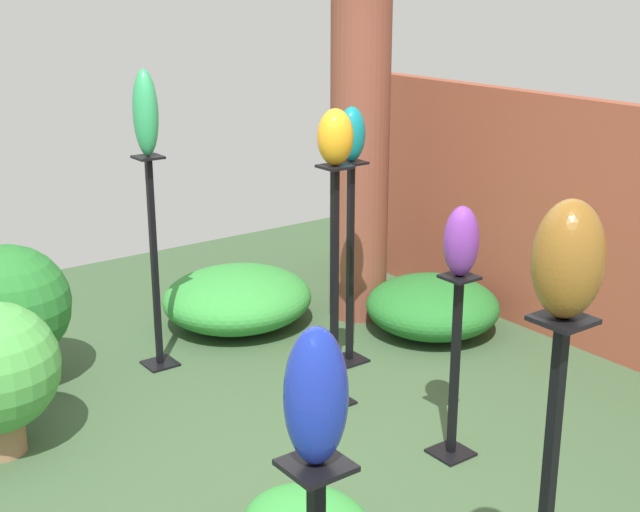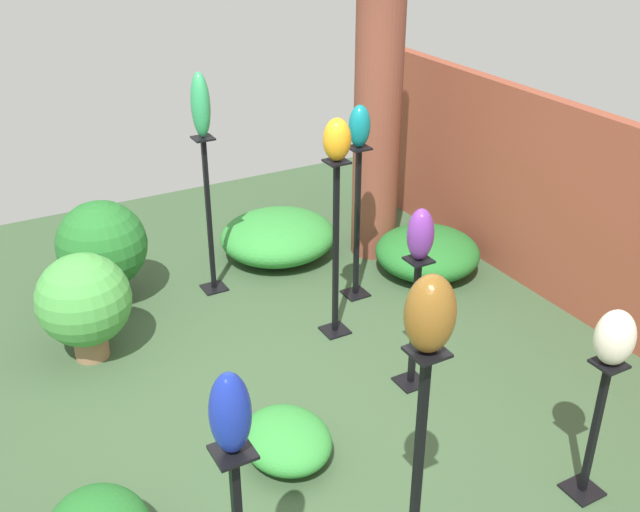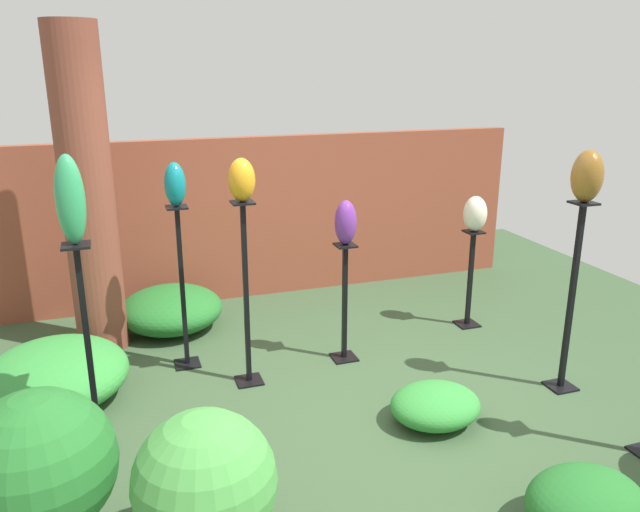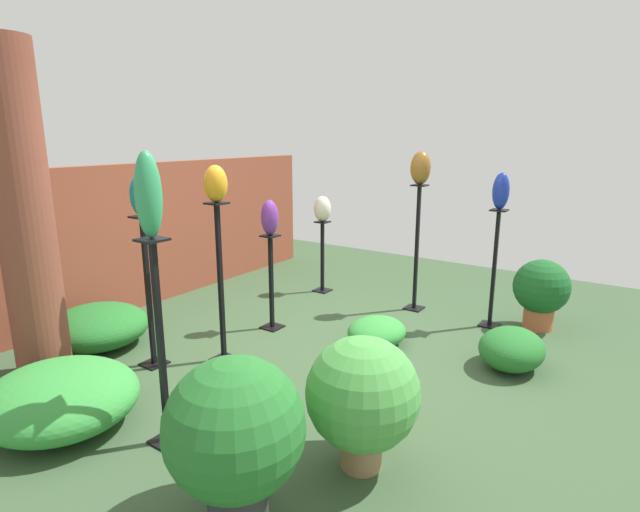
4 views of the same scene
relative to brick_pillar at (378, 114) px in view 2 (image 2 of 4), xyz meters
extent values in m
plane|color=#385133|center=(1.67, -1.68, -1.34)|extent=(8.00, 8.00, 0.00)
cube|color=brown|center=(1.67, 0.85, -0.51)|extent=(5.60, 0.12, 1.67)
cylinder|color=brown|center=(0.00, 0.00, 0.00)|extent=(0.42, 0.42, 2.69)
cube|color=black|center=(3.25, -0.62, -1.34)|extent=(0.20, 0.20, 0.01)
cube|color=black|center=(3.25, -0.62, -0.88)|extent=(0.04, 0.04, 0.92)
cube|color=black|center=(3.25, -0.62, -0.43)|extent=(0.16, 0.16, 0.01)
cube|color=black|center=(1.06, -1.03, -1.34)|extent=(0.20, 0.20, 0.01)
cube|color=black|center=(1.06, -1.03, -0.63)|extent=(0.04, 0.04, 1.43)
cube|color=black|center=(1.06, -1.03, 0.08)|extent=(0.16, 0.16, 0.02)
cube|color=black|center=(1.90, -0.90, -1.34)|extent=(0.20, 0.20, 0.01)
cube|color=black|center=(1.90, -0.90, -0.85)|extent=(0.04, 0.04, 1.00)
cube|color=black|center=(1.90, -0.90, -0.36)|extent=(0.16, 0.16, 0.01)
cube|color=black|center=(-0.04, -1.62, -1.34)|extent=(0.20, 0.20, 0.01)
cube|color=black|center=(-0.04, -1.62, -0.66)|extent=(0.04, 0.04, 1.38)
cube|color=black|center=(-0.04, -1.62, 0.02)|extent=(0.16, 0.16, 0.02)
cube|color=black|center=(0.64, -0.59, -1.34)|extent=(0.20, 0.20, 0.01)
cube|color=black|center=(0.64, -0.59, -0.68)|extent=(0.04, 0.04, 1.33)
cube|color=black|center=(0.64, -0.59, -0.02)|extent=(0.16, 0.16, 0.02)
cube|color=black|center=(3.29, -1.89, -0.62)|extent=(0.04, 0.04, 1.44)
cube|color=black|center=(3.29, -1.89, 0.09)|extent=(0.16, 0.16, 0.02)
cube|color=black|center=(3.25, -2.77, -0.10)|extent=(0.16, 0.16, 0.02)
ellipsoid|color=beige|center=(3.25, -0.62, -0.27)|extent=(0.21, 0.22, 0.32)
ellipsoid|color=orange|center=(1.06, -1.03, 0.24)|extent=(0.19, 0.20, 0.31)
ellipsoid|color=#6B2D8C|center=(1.90, -0.90, -0.17)|extent=(0.18, 0.18, 0.36)
ellipsoid|color=#2D9356|center=(-0.04, -1.62, 0.29)|extent=(0.16, 0.15, 0.52)
ellipsoid|color=#0F727A|center=(0.64, -0.59, 0.15)|extent=(0.16, 0.17, 0.33)
ellipsoid|color=brown|center=(3.29, -1.89, 0.28)|extent=(0.21, 0.22, 0.36)
ellipsoid|color=#192D9E|center=(3.25, -2.77, 0.09)|extent=(0.15, 0.17, 0.37)
cylinder|color=#936B4C|center=(0.47, -2.79, -1.25)|extent=(0.25, 0.25, 0.20)
sphere|color=#479942|center=(0.47, -2.79, -0.86)|extent=(0.69, 0.69, 0.69)
cylinder|color=#2D2D33|center=(-0.27, -2.47, -1.23)|extent=(0.32, 0.32, 0.22)
sphere|color=#236B28|center=(-0.27, -2.47, -0.81)|extent=(0.73, 0.73, 0.73)
ellipsoid|color=#236B28|center=(0.60, 0.19, -1.15)|extent=(0.94, 0.94, 0.39)
ellipsoid|color=#338C38|center=(2.14, -2.01, -1.21)|extent=(0.63, 0.54, 0.26)
ellipsoid|color=#338C38|center=(-0.32, -0.85, -1.14)|extent=(1.02, 1.08, 0.42)
camera|label=1|loc=(4.85, -3.94, 1.07)|focal=50.00mm
camera|label=2|loc=(5.37, -3.56, 1.91)|focal=42.00mm
camera|label=3|loc=(0.18, -5.32, 1.03)|focal=35.00mm
camera|label=4|loc=(-1.88, -4.10, 0.64)|focal=28.00mm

